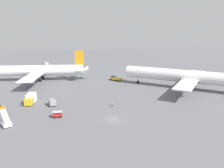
# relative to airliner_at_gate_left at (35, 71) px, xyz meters

# --- Properties ---
(ground_plane) EXTENTS (600.00, 600.00, 0.00)m
(ground_plane) POSITION_rel_airliner_at_gate_left_xyz_m (26.28, -59.09, -5.23)
(ground_plane) COLOR slate
(airliner_at_gate_left) EXTENTS (55.62, 50.21, 15.28)m
(airliner_at_gate_left) POSITION_rel_airliner_at_gate_left_xyz_m (0.00, 0.00, 0.00)
(airliner_at_gate_left) COLOR white
(airliner_at_gate_left) RESTS_ON ground
(airliner_being_pushed) EXTENTS (47.97, 45.39, 16.66)m
(airliner_being_pushed) POSITION_rel_airliner_at_gate_left_xyz_m (65.64, -34.04, 0.31)
(airliner_being_pushed) COLOR white
(airliner_being_pushed) RESTS_ON ground
(pushback_tug) EXTENTS (7.33, 7.68, 2.78)m
(pushback_tug) POSITION_rel_airliner_at_gate_left_xyz_m (40.28, -10.08, -4.05)
(pushback_tug) COLOR gold
(pushback_tug) RESTS_ON ground
(gse_catering_truck_tall) EXTENTS (3.54, 6.21, 3.50)m
(gse_catering_truck_tall) POSITION_rel_airliner_at_gate_left_xyz_m (2.46, -39.28, -3.47)
(gse_catering_truck_tall) COLOR gold
(gse_catering_truck_tall) RESTS_ON ground
(gse_container_dolly_flat) EXTENTS (2.99, 3.68, 2.15)m
(gse_container_dolly_flat) POSITION_rel_airliner_at_gate_left_xyz_m (9.66, -43.12, -4.05)
(gse_container_dolly_flat) COLOR slate
(gse_container_dolly_flat) RESTS_ON ground
(gse_baggage_cart_trailing) EXTENTS (2.88, 1.85, 1.71)m
(gse_baggage_cart_trailing) POSITION_rel_airliner_at_gate_left_xyz_m (11.46, -53.83, -4.36)
(gse_baggage_cart_trailing) COLOR red
(gse_baggage_cart_trailing) RESTS_ON ground
(gse_stair_truck_yellow) EXTENTS (3.82, 4.92, 4.06)m
(gse_stair_truck_yellow) POSITION_rel_airliner_at_gate_left_xyz_m (-1.56, -56.45, -4.20)
(gse_stair_truck_yellow) COLOR silver
(gse_stair_truck_yellow) RESTS_ON ground
(ground_crew_ramp_agent_by_cones) EXTENTS (0.36, 0.48, 1.61)m
(ground_crew_ramp_agent_by_cones) POSITION_rel_airliner_at_gate_left_xyz_m (28.87, -48.55, -4.39)
(ground_crew_ramp_agent_by_cones) COLOR black
(ground_crew_ramp_agent_by_cones) RESTS_ON ground
(jet_bridge) EXTENTS (5.56, 22.16, 5.73)m
(jet_bridge) POSITION_rel_airliner_at_gate_left_xyz_m (4.21, 22.83, -1.27)
(jet_bridge) COLOR #B7B7BC
(jet_bridge) RESTS_ON ground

